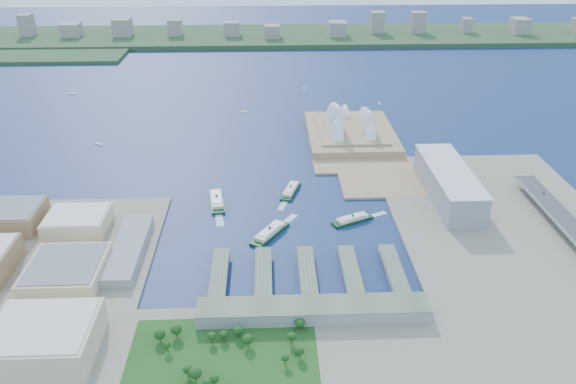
{
  "coord_description": "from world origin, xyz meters",
  "views": [
    {
      "loc": [
        -21.58,
        -514.88,
        322.56
      ],
      "look_at": [
        1.24,
        69.76,
        18.0
      ],
      "focal_mm": 35.0,
      "sensor_mm": 36.0,
      "label": 1
    }
  ],
  "objects_px": {
    "opera_house": "(351,118)",
    "ferry_d": "(353,218)",
    "ferry_a": "(217,199)",
    "car_c": "(544,193)",
    "ferry_b": "(291,189)",
    "ferry_c": "(270,231)",
    "toaster_building": "(448,183)"
  },
  "relations": [
    {
      "from": "opera_house",
      "to": "car_c",
      "type": "relative_size",
      "value": 41.89
    },
    {
      "from": "ferry_a",
      "to": "ferry_c",
      "type": "height_order",
      "value": "ferry_a"
    },
    {
      "from": "ferry_c",
      "to": "ferry_d",
      "type": "xyz_separation_m",
      "value": [
        93.61,
        25.75,
        -0.79
      ]
    },
    {
      "from": "ferry_a",
      "to": "ferry_b",
      "type": "xyz_separation_m",
      "value": [
        90.04,
        24.32,
        -0.76
      ]
    },
    {
      "from": "car_c",
      "to": "ferry_c",
      "type": "bearing_deg",
      "value": 10.02
    },
    {
      "from": "ferry_a",
      "to": "ferry_d",
      "type": "xyz_separation_m",
      "value": [
        156.63,
        -50.22,
        -0.93
      ]
    },
    {
      "from": "toaster_building",
      "to": "ferry_b",
      "type": "xyz_separation_m",
      "value": [
        -189.01,
        23.61,
        -15.64
      ]
    },
    {
      "from": "toaster_building",
      "to": "ferry_b",
      "type": "height_order",
      "value": "toaster_building"
    },
    {
      "from": "ferry_c",
      "to": "toaster_building",
      "type": "bearing_deg",
      "value": -126.8
    },
    {
      "from": "ferry_b",
      "to": "ferry_c",
      "type": "height_order",
      "value": "ferry_c"
    },
    {
      "from": "ferry_d",
      "to": "ferry_b",
      "type": "bearing_deg",
      "value": 16.11
    },
    {
      "from": "ferry_a",
      "to": "opera_house",
      "type": "bearing_deg",
      "value": 38.41
    },
    {
      "from": "ferry_a",
      "to": "ferry_d",
      "type": "bearing_deg",
      "value": -26.08
    },
    {
      "from": "car_c",
      "to": "ferry_a",
      "type": "bearing_deg",
      "value": -2.73
    },
    {
      "from": "ferry_a",
      "to": "car_c",
      "type": "distance_m",
      "value": 388.62
    },
    {
      "from": "toaster_building",
      "to": "ferry_d",
      "type": "height_order",
      "value": "toaster_building"
    },
    {
      "from": "toaster_building",
      "to": "ferry_c",
      "type": "relative_size",
      "value": 2.68
    },
    {
      "from": "car_c",
      "to": "opera_house",
      "type": "bearing_deg",
      "value": -47.77
    },
    {
      "from": "ferry_a",
      "to": "car_c",
      "type": "xyz_separation_m",
      "value": [
        388.05,
        -18.52,
        9.86
      ]
    },
    {
      "from": "ferry_b",
      "to": "ferry_c",
      "type": "relative_size",
      "value": 0.89
    },
    {
      "from": "ferry_b",
      "to": "car_c",
      "type": "relative_size",
      "value": 11.96
    },
    {
      "from": "opera_house",
      "to": "ferry_c",
      "type": "relative_size",
      "value": 3.11
    },
    {
      "from": "opera_house",
      "to": "ferry_d",
      "type": "bearing_deg",
      "value": -97.36
    },
    {
      "from": "ferry_b",
      "to": "opera_house",
      "type": "bearing_deg",
      "value": 78.81
    },
    {
      "from": "car_c",
      "to": "ferry_b",
      "type": "bearing_deg",
      "value": -8.18
    },
    {
      "from": "car_c",
      "to": "toaster_building",
      "type": "bearing_deg",
      "value": -10.0
    },
    {
      "from": "ferry_a",
      "to": "ferry_d",
      "type": "height_order",
      "value": "ferry_a"
    },
    {
      "from": "ferry_b",
      "to": "ferry_d",
      "type": "xyz_separation_m",
      "value": [
        66.59,
        -74.54,
        -0.17
      ]
    },
    {
      "from": "ferry_d",
      "to": "car_c",
      "type": "height_order",
      "value": "car_c"
    },
    {
      "from": "opera_house",
      "to": "ferry_d",
      "type": "relative_size",
      "value": 3.63
    },
    {
      "from": "ferry_a",
      "to": "toaster_building",
      "type": "bearing_deg",
      "value": -8.16
    },
    {
      "from": "ferry_b",
      "to": "ferry_d",
      "type": "bearing_deg",
      "value": -30.11
    }
  ]
}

